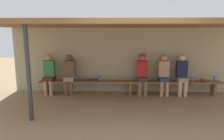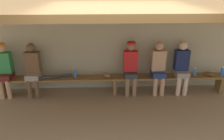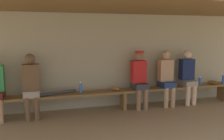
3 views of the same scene
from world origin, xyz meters
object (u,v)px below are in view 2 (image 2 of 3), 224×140
at_px(baseball_glove_dark_brown, 209,74).
at_px(baseball_bat, 56,76).
at_px(player_rightmost, 182,66).
at_px(water_bottle_clear, 222,71).
at_px(player_in_blue, 4,68).
at_px(player_in_white, 158,66).
at_px(water_bottle_blue, 195,72).
at_px(baseball_glove_tan, 107,75).
at_px(bench, 115,79).
at_px(water_bottle_orange, 75,73).
at_px(player_with_sunglasses, 131,66).
at_px(player_shirtless_tan, 33,68).

height_order(baseball_glove_dark_brown, baseball_bat, baseball_glove_dark_brown).
relative_size(player_rightmost, water_bottle_clear, 5.62).
bearing_deg(player_in_blue, player_in_white, -0.01).
bearing_deg(water_bottle_blue, water_bottle_clear, -0.70).
bearing_deg(baseball_bat, water_bottle_blue, -15.87).
xyz_separation_m(baseball_glove_dark_brown, baseball_glove_tan, (-2.60, 0.04, 0.00)).
height_order(bench, water_bottle_orange, water_bottle_orange).
distance_m(player_in_blue, water_bottle_blue, 4.73).
xyz_separation_m(player_with_sunglasses, baseball_glove_tan, (-0.59, 0.01, -0.24)).
distance_m(player_in_white, water_bottle_blue, 0.95).
bearing_deg(baseball_glove_tan, player_with_sunglasses, -101.06).
distance_m(water_bottle_clear, baseball_glove_tan, 2.93).
bearing_deg(water_bottle_blue, baseball_bat, 179.55).
distance_m(bench, baseball_bat, 1.48).
height_order(water_bottle_orange, baseball_glove_dark_brown, water_bottle_orange).
bearing_deg(baseball_bat, water_bottle_clear, -15.91).
bearing_deg(player_in_white, player_in_blue, 179.99).
relative_size(player_in_white, player_with_sunglasses, 0.99).
bearing_deg(water_bottle_orange, player_in_blue, 179.68).
xyz_separation_m(player_shirtless_tan, baseball_glove_tan, (1.82, 0.01, -0.22)).
relative_size(water_bottle_clear, baseball_bat, 0.29).
height_order(player_in_white, water_bottle_orange, player_in_white).
relative_size(player_rightmost, baseball_bat, 1.66).
bearing_deg(player_rightmost, baseball_bat, -179.94).
xyz_separation_m(player_shirtless_tan, baseball_glove_dark_brown, (4.42, -0.03, -0.22)).
relative_size(player_in_white, player_rightmost, 1.00).
height_order(player_in_blue, baseball_glove_dark_brown, player_in_blue).
xyz_separation_m(baseball_glove_dark_brown, baseball_bat, (-3.88, 0.03, -0.01)).
distance_m(player_in_blue, baseball_bat, 1.24).
height_order(baseball_glove_dark_brown, baseball_glove_tan, same).
xyz_separation_m(water_bottle_clear, baseball_glove_tan, (-2.92, 0.05, -0.07)).
relative_size(bench, water_bottle_blue, 28.24).
bearing_deg(water_bottle_blue, baseball_glove_tan, 179.02).
relative_size(bench, baseball_glove_tan, 25.00).
distance_m(player_in_white, player_rightmost, 0.59).
bearing_deg(water_bottle_orange, player_with_sunglasses, 0.39).
relative_size(player_shirtless_tan, water_bottle_orange, 5.53).
xyz_separation_m(bench, water_bottle_clear, (2.74, -0.04, 0.19)).
relative_size(player_in_blue, baseball_bat, 1.67).
bearing_deg(baseball_bat, player_with_sunglasses, -15.31).
height_order(player_shirtless_tan, player_rightmost, same).
distance_m(player_in_blue, player_with_sunglasses, 3.09).
distance_m(player_shirtless_tan, water_bottle_blue, 4.04).
bearing_deg(water_bottle_orange, bench, 0.34).
relative_size(bench, player_shirtless_tan, 4.49).
bearing_deg(baseball_glove_tan, baseball_glove_dark_brown, -101.33).
relative_size(player_rightmost, baseball_glove_dark_brown, 5.56).
bearing_deg(player_rightmost, player_in_white, 180.00).
height_order(player_shirtless_tan, baseball_glove_tan, player_shirtless_tan).
bearing_deg(player_with_sunglasses, baseball_glove_tan, 179.33).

